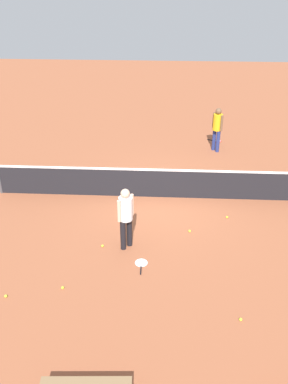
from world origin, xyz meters
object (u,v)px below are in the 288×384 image
object	(u,v)px
player_far_side	(217,126)
tennis_ball_stray_right	(103,246)
player_near_side	(126,214)
tennis_ball_by_net	(190,231)
tennis_ball_midcourt	(241,319)
tennis_racket_near_player	(141,264)
tennis_ball_near_player	(227,217)
tennis_racket_far_player	(217,141)
tennis_ball_baseline	(63,288)
tennis_ball_stray_left	(6,296)

from	to	relation	value
player_far_side	tennis_ball_stray_right	xyz separation A→B (m)	(-3.50, -6.37, -0.98)
player_near_side	tennis_ball_by_net	size ratio (longest dim) A/B	25.76
player_near_side	tennis_ball_midcourt	size ratio (longest dim) A/B	25.76
player_far_side	tennis_ball_stray_right	size ratio (longest dim) A/B	25.76
player_near_side	tennis_racket_near_player	bearing A→B (deg)	-57.98
player_far_side	tennis_ball_near_player	xyz separation A→B (m)	(-0.12, -4.83, -0.98)
tennis_ball_stray_right	tennis_ball_midcourt	bearing A→B (deg)	-36.19
tennis_racket_far_player	tennis_ball_baseline	xyz separation A→B (m)	(-4.34, -8.95, 0.02)
tennis_racket_near_player	tennis_ball_stray_right	distance (m)	1.22
tennis_racket_far_player	player_near_side	bearing A→B (deg)	-112.61
tennis_ball_by_net	tennis_ball_midcourt	bearing A→B (deg)	-73.68
tennis_racket_near_player	tennis_ball_midcourt	bearing A→B (deg)	-38.34
tennis_ball_near_player	tennis_ball_stray_right	distance (m)	3.72
tennis_racket_near_player	tennis_racket_far_player	bearing A→B (deg)	71.81
tennis_racket_far_player	tennis_ball_stray_left	bearing A→B (deg)	-120.78
tennis_ball_by_net	tennis_ball_near_player	bearing A→B (deg)	34.44
tennis_ball_near_player	tennis_ball_baseline	bearing A→B (deg)	-142.21
tennis_racket_far_player	tennis_ball_stray_left	world-z (taller)	tennis_ball_stray_left
player_near_side	tennis_ball_midcourt	distance (m)	3.63
tennis_racket_far_player	tennis_ball_by_net	distance (m)	6.71
tennis_ball_by_net	tennis_ball_stray_left	size ratio (longest dim) A/B	1.00
tennis_ball_near_player	tennis_ball_baseline	world-z (taller)	same
tennis_ball_near_player	tennis_ball_midcourt	distance (m)	3.89
tennis_racket_far_player	tennis_ball_by_net	size ratio (longest dim) A/B	9.20
tennis_racket_near_player	tennis_ball_baseline	world-z (taller)	tennis_ball_baseline
tennis_ball_stray_right	player_near_side	bearing A→B (deg)	3.68
tennis_ball_midcourt	tennis_ball_baseline	distance (m)	3.94
tennis_ball_by_net	tennis_ball_stray_right	bearing A→B (deg)	-160.86
tennis_ball_by_net	tennis_ball_baseline	bearing A→B (deg)	-141.04
tennis_ball_baseline	tennis_ball_midcourt	bearing A→B (deg)	-10.75
tennis_ball_baseline	tennis_ball_by_net	bearing A→B (deg)	38.96
player_near_side	tennis_ball_by_net	bearing A→B (deg)	24.36
tennis_ball_baseline	tennis_ball_stray_right	world-z (taller)	same
tennis_ball_by_net	tennis_ball_stray_right	distance (m)	2.41
player_near_side	tennis_racket_near_player	xyz separation A→B (m)	(0.42, -0.67, -1.00)
player_far_side	tennis_ball_baseline	size ratio (longest dim) A/B	25.76
tennis_racket_near_player	tennis_ball_by_net	world-z (taller)	tennis_ball_by_net
player_near_side	tennis_racket_far_player	size ratio (longest dim) A/B	2.80
tennis_ball_near_player	tennis_ball_stray_right	world-z (taller)	same
tennis_ball_midcourt	tennis_ball_stray_left	world-z (taller)	same
tennis_ball_baseline	tennis_ball_stray_right	bearing A→B (deg)	67.01
player_far_side	tennis_racket_near_player	world-z (taller)	player_far_side
tennis_ball_stray_right	player_far_side	bearing A→B (deg)	61.24
tennis_ball_by_net	tennis_ball_stray_right	size ratio (longest dim) A/B	1.00
tennis_ball_stray_left	tennis_ball_stray_right	distance (m)	2.69
tennis_ball_midcourt	tennis_ball_stray_left	size ratio (longest dim) A/B	1.00
tennis_ball_midcourt	tennis_ball_near_player	bearing A→B (deg)	87.22
tennis_ball_stray_left	tennis_ball_stray_right	world-z (taller)	same
tennis_ball_near_player	tennis_ball_midcourt	xyz separation A→B (m)	(-0.19, -3.88, 0.00)
player_near_side	tennis_ball_near_player	xyz separation A→B (m)	(2.76, 1.51, -0.98)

